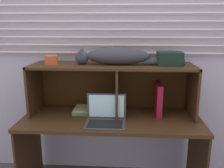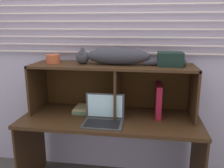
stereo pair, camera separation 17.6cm
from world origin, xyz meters
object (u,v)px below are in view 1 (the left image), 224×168
at_px(cat, 116,57).
at_px(binder_upright, 158,99).
at_px(book_stack, 82,110).
at_px(storage_box, 170,58).
at_px(laptop, 106,117).
at_px(small_basket, 51,60).

xyz_separation_m(cat, binder_upright, (0.38, 0.00, -0.38)).
xyz_separation_m(book_stack, storage_box, (0.78, -0.00, 0.49)).
relative_size(laptop, small_basket, 2.71).
distance_m(laptop, book_stack, 0.34).
bearing_deg(small_basket, laptop, -24.27).
xyz_separation_m(binder_upright, storage_box, (0.08, 0.00, 0.37)).
bearing_deg(book_stack, laptop, -43.53).
relative_size(laptop, binder_upright, 1.14).
relative_size(cat, storage_box, 4.53).
height_order(laptop, storage_box, storage_box).
bearing_deg(storage_box, book_stack, 179.64).
distance_m(laptop, binder_upright, 0.52).
xyz_separation_m(laptop, binder_upright, (0.45, 0.23, 0.10)).
height_order(laptop, binder_upright, binder_upright).
relative_size(book_stack, small_basket, 1.72).
relative_size(cat, laptop, 2.88).
bearing_deg(storage_box, small_basket, 180.00).
bearing_deg(book_stack, storage_box, -0.36).
relative_size(binder_upright, storage_box, 1.38).
bearing_deg(book_stack, binder_upright, -0.41).
bearing_deg(binder_upright, book_stack, 179.59).
relative_size(cat, book_stack, 4.54).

